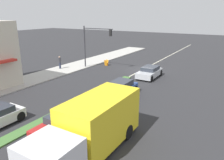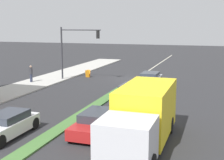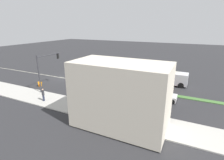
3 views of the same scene
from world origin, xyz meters
name	(u,v)px [view 1 (image 1 of 3)]	position (x,y,z in m)	size (l,w,h in m)	color
ground_plane	(32,127)	(0.00, 18.00, 0.00)	(160.00, 160.00, 0.00)	#2B2B2D
lane_marking_center	(141,70)	(0.00, 0.00, 0.00)	(0.16, 60.00, 0.01)	beige
traffic_signal_main	(93,40)	(6.12, 2.45, 3.90)	(4.59, 0.34, 5.60)	#333338
pedestrian	(60,62)	(9.69, 5.27, 1.02)	(0.34, 0.34, 1.71)	#282D42
warning_aframe_sign	(106,63)	(5.55, 0.07, 0.43)	(0.45, 0.53, 0.84)	orange
delivery_truck	(91,127)	(-5.00, 18.07, 1.47)	(2.44, 7.50, 2.87)	silver
hatchback_red	(63,123)	(-2.20, 17.29, 0.60)	(1.75, 4.11, 1.23)	#AD1E1E
sedan_silver	(150,72)	(-2.20, 2.66, 0.64)	(1.89, 4.07, 1.29)	#B7BABF
coupe_blue	(120,89)	(-2.20, 9.93, 0.67)	(1.81, 4.16, 1.40)	#284793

